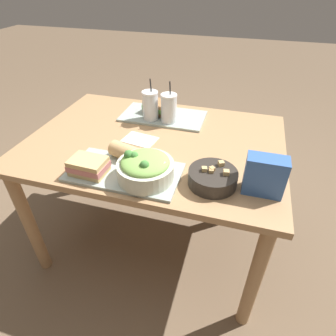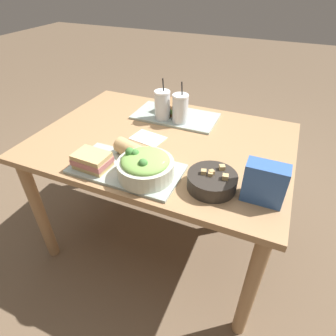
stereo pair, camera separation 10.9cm
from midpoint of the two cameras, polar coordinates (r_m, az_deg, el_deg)
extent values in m
plane|color=brown|center=(1.84, -3.82, -13.65)|extent=(12.00, 12.00, 0.00)
cube|color=#A37A51|center=(1.38, -4.96, 5.16)|extent=(1.23, 0.88, 0.03)
cylinder|color=#A37A51|center=(1.63, -28.08, -10.08)|extent=(0.06, 0.06, 0.68)
cylinder|color=#A37A51|center=(1.30, 14.73, -21.14)|extent=(0.06, 0.06, 0.68)
cylinder|color=#A37A51|center=(2.08, -15.26, 4.00)|extent=(0.06, 0.06, 0.68)
cylinder|color=#A37A51|center=(1.83, 16.43, -1.16)|extent=(0.06, 0.06, 0.68)
cube|color=#99A89E|center=(1.17, -11.48, -0.93)|extent=(0.46, 0.24, 0.01)
cube|color=#99A89E|center=(1.59, -2.99, 10.43)|extent=(0.46, 0.24, 0.01)
cylinder|color=beige|center=(1.09, -7.41, -0.62)|extent=(0.22, 0.22, 0.07)
ellipsoid|color=#7FB251|center=(1.07, -7.57, 1.08)|extent=(0.19, 0.19, 0.05)
sphere|color=#427F38|center=(1.08, -10.71, 2.55)|extent=(0.04, 0.04, 0.04)
sphere|color=#427F38|center=(1.02, -7.85, 0.49)|extent=(0.03, 0.03, 0.03)
sphere|color=#427F38|center=(1.08, -9.76, 2.35)|extent=(0.03, 0.03, 0.03)
cube|color=beige|center=(1.07, -5.52, 1.68)|extent=(0.05, 0.05, 0.01)
cube|color=beige|center=(1.04, -5.03, 0.52)|extent=(0.05, 0.06, 0.01)
cylinder|color=#2D2823|center=(1.08, 6.22, -2.08)|extent=(0.19, 0.19, 0.06)
cylinder|color=#4C2814|center=(1.07, 6.30, -1.12)|extent=(0.17, 0.17, 0.01)
cube|color=tan|center=(1.06, 4.50, -0.41)|extent=(0.02, 0.02, 0.02)
cube|color=tan|center=(1.10, 7.98, 0.74)|extent=(0.03, 0.03, 0.02)
cube|color=tan|center=(1.07, 6.07, -0.37)|extent=(0.03, 0.03, 0.02)
cube|color=tan|center=(1.06, 5.89, -0.78)|extent=(0.02, 0.02, 0.02)
cube|color=tan|center=(1.05, 8.87, -1.10)|extent=(0.03, 0.03, 0.02)
cube|color=tan|center=(1.19, -18.23, -0.57)|extent=(0.15, 0.11, 0.02)
cube|color=#C1706B|center=(1.17, -18.43, 0.29)|extent=(0.15, 0.11, 0.02)
cube|color=tan|center=(1.16, -18.63, 1.17)|extent=(0.15, 0.11, 0.02)
cylinder|color=tan|center=(1.21, -11.15, 3.07)|extent=(0.15, 0.11, 0.07)
cylinder|color=beige|center=(1.17, -8.74, 2.10)|extent=(0.02, 0.06, 0.06)
cube|color=olive|center=(1.62, -4.01, 11.52)|extent=(0.17, 0.14, 0.02)
cube|color=#6B9E47|center=(1.61, -4.05, 12.23)|extent=(0.17, 0.14, 0.02)
cube|color=olive|center=(1.60, -4.08, 12.95)|extent=(0.17, 0.14, 0.02)
cylinder|color=silver|center=(1.52, -5.71, 12.29)|extent=(0.08, 0.08, 0.15)
cylinder|color=black|center=(1.52, -5.69, 11.98)|extent=(0.07, 0.07, 0.12)
cylinder|color=white|center=(1.49, -5.89, 14.98)|extent=(0.08, 0.08, 0.01)
cylinder|color=black|center=(1.47, -5.74, 16.20)|extent=(0.01, 0.02, 0.08)
cylinder|color=silver|center=(1.49, -1.97, 11.84)|extent=(0.08, 0.08, 0.14)
cylinder|color=#701E47|center=(1.49, -1.96, 11.54)|extent=(0.07, 0.07, 0.12)
cylinder|color=white|center=(1.46, -2.03, 14.52)|extent=(0.08, 0.08, 0.01)
cylinder|color=black|center=(1.44, -1.82, 15.76)|extent=(0.01, 0.02, 0.08)
cube|color=#335BA3|center=(1.05, 16.30, -1.61)|extent=(0.14, 0.07, 0.15)
cube|color=silver|center=(1.38, -7.99, 5.67)|extent=(0.17, 0.13, 0.00)
camera|label=1|loc=(0.05, -92.86, -2.11)|focal=30.00mm
camera|label=2|loc=(0.05, 87.14, 2.11)|focal=30.00mm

